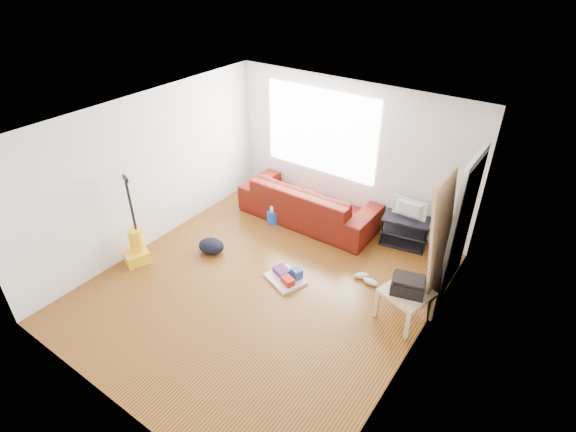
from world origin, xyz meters
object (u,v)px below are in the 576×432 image
Objects in this scene: bucket at (274,222)px; cleaning_tray at (287,277)px; tv_stand at (405,231)px; side_table at (406,296)px; sofa at (309,219)px; vacuum at (136,247)px; backpack at (212,252)px.

bucket is 1.65m from cleaning_tray.
side_table is (0.68, -1.63, 0.13)m from tv_stand.
side_table is 1.80m from cleaning_tray.
tv_stand is 1.14× the size of side_table.
sofa reaches higher than bucket.
side_table is (2.41, -1.36, 0.39)m from sofa.
vacuum reaches higher than side_table.
vacuum is (-1.07, -2.17, 0.28)m from bucket.
bucket is 0.17× the size of vacuum.
bucket is at bearing 65.25° from backpack.
backpack is (-0.76, -1.76, 0.00)m from sofa.
sofa is at bearing 54.00° from backpack.
backpack is 0.29× the size of vacuum.
backpack is at bearing -174.91° from cleaning_tray.
side_table is 1.65× the size of backpack.
backpack is (-1.42, -0.13, -0.06)m from cleaning_tray.
vacuum is (-0.78, -0.85, 0.28)m from backpack.
tv_stand is at bearing 60.72° from cleaning_tray.
sofa is 1.92m from backpack.
bucket is (-0.48, -0.43, 0.00)m from sofa.
bucket is at bearing 42.30° from sofa.
side_table is 1.06× the size of cleaning_tray.
bucket is 0.57× the size of backpack.
side_table reaches higher than backpack.
side_table is 3.05m from bucket.
bucket reaches higher than backpack.
tv_stand is 2.33m from bucket.
tv_stand reaches higher than cleaning_tray.
side_table is 0.48× the size of vacuum.
cleaning_tray is at bearing -7.42° from backpack.
tv_stand is 1.21× the size of cleaning_tray.
tv_stand is at bearing 63.08° from vacuum.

